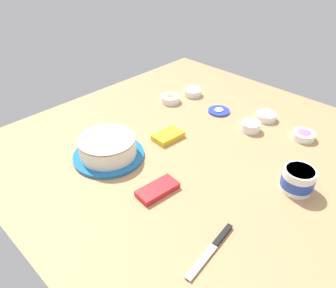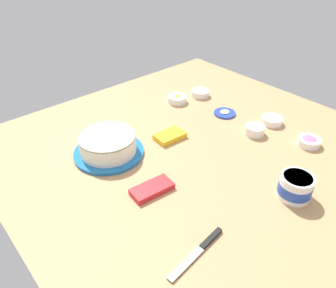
# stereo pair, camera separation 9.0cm
# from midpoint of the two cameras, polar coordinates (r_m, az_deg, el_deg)

# --- Properties ---
(ground_plane) EXTENTS (1.54, 1.54, 0.00)m
(ground_plane) POSITION_cam_midpoint_polar(r_m,az_deg,el_deg) (1.39, 7.31, -0.97)
(ground_plane) COLOR tan
(frosted_cake) EXTENTS (0.29, 0.29, 0.10)m
(frosted_cake) POSITION_cam_midpoint_polar(r_m,az_deg,el_deg) (1.34, -8.59, -0.11)
(frosted_cake) COLOR #1E6BB2
(frosted_cake) RESTS_ON ground_plane
(frosting_tub) EXTENTS (0.12, 0.12, 0.09)m
(frosting_tub) POSITION_cam_midpoint_polar(r_m,az_deg,el_deg) (1.23, 23.38, -6.88)
(frosting_tub) COLOR white
(frosting_tub) RESTS_ON ground_plane
(frosting_tub_lid) EXTENTS (0.11, 0.11, 0.02)m
(frosting_tub_lid) POSITION_cam_midpoint_polar(r_m,az_deg,el_deg) (1.66, 11.43, 5.30)
(frosting_tub_lid) COLOR #233DAD
(frosting_tub_lid) RESTS_ON ground_plane
(spreading_knife) EXTENTS (0.24, 0.05, 0.01)m
(spreading_knife) POSITION_cam_midpoint_polar(r_m,az_deg,el_deg) (1.02, 8.47, -17.65)
(spreading_knife) COLOR silver
(spreading_knife) RESTS_ON ground_plane
(sprinkle_bowl_yellow) EXTENTS (0.09, 0.09, 0.04)m
(sprinkle_bowl_yellow) POSITION_cam_midpoint_polar(r_m,az_deg,el_deg) (1.53, 16.59, 2.36)
(sprinkle_bowl_yellow) COLOR white
(sprinkle_bowl_yellow) RESTS_ON ground_plane
(sprinkle_bowl_rainbow) EXTENTS (0.10, 0.10, 0.03)m
(sprinkle_bowl_rainbow) POSITION_cam_midpoint_polar(r_m,az_deg,el_deg) (1.82, 7.13, 8.82)
(sprinkle_bowl_rainbow) COLOR white
(sprinkle_bowl_rainbow) RESTS_ON ground_plane
(sprinkle_bowl_green) EXTENTS (0.10, 0.10, 0.03)m
(sprinkle_bowl_green) POSITION_cam_midpoint_polar(r_m,az_deg,el_deg) (1.64, 19.27, 3.89)
(sprinkle_bowl_green) COLOR white
(sprinkle_bowl_green) RESTS_ON ground_plane
(sprinkle_bowl_orange) EXTENTS (0.10, 0.10, 0.04)m
(sprinkle_bowl_orange) POSITION_cam_midpoint_polar(r_m,az_deg,el_deg) (1.74, 3.10, 7.88)
(sprinkle_bowl_orange) COLOR white
(sprinkle_bowl_orange) RESTS_ON ground_plane
(sprinkle_bowl_pink) EXTENTS (0.10, 0.10, 0.04)m
(sprinkle_bowl_pink) POSITION_cam_midpoint_polar(r_m,az_deg,el_deg) (1.54, 24.97, 0.42)
(sprinkle_bowl_pink) COLOR white
(sprinkle_bowl_pink) RESTS_ON ground_plane
(candy_box_lower) EXTENTS (0.16, 0.09, 0.02)m
(candy_box_lower) POSITION_cam_midpoint_polar(r_m,az_deg,el_deg) (1.17, -0.61, -7.90)
(candy_box_lower) COLOR red
(candy_box_lower) RESTS_ON ground_plane
(candy_box_upper) EXTENTS (0.14, 0.09, 0.02)m
(candy_box_upper) POSITION_cam_midpoint_polar(r_m,az_deg,el_deg) (1.44, 2.11, 1.38)
(candy_box_upper) COLOR yellow
(candy_box_upper) RESTS_ON ground_plane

